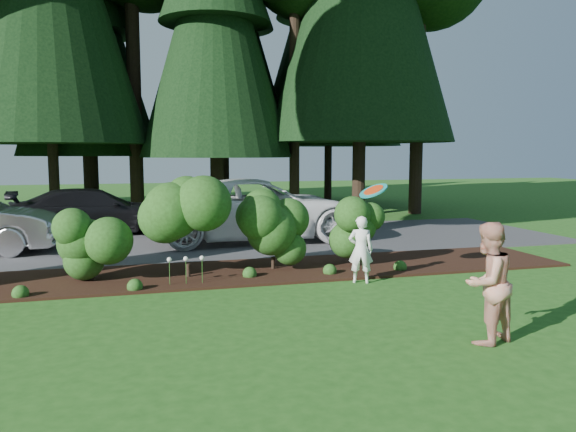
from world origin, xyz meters
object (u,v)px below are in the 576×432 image
object	(u,v)px
frisbee	(373,191)
adult	(487,283)
child	(361,249)
car_dark_suv	(94,211)
car_white_suv	(258,209)

from	to	relation	value
frisbee	adult	bearing A→B (deg)	-90.08
child	adult	bearing A→B (deg)	116.41
car_dark_suv	frisbee	bearing A→B (deg)	-154.34
adult	frisbee	bearing A→B (deg)	-109.75
child	car_white_suv	bearing A→B (deg)	-59.49
adult	frisbee	size ratio (longest dim) A/B	2.87
child	frisbee	distance (m)	1.14
car_white_suv	child	size ratio (longest dim) A/B	4.83
frisbee	child	bearing A→B (deg)	173.83
car_dark_suv	adult	world-z (taller)	adult
car_dark_suv	adult	xyz separation A→B (m)	(5.50, -11.63, 0.07)
frisbee	car_white_suv	bearing A→B (deg)	99.93
child	adult	world-z (taller)	adult
car_white_suv	adult	xyz separation A→B (m)	(0.98, -9.20, -0.10)
adult	frisbee	world-z (taller)	frisbee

